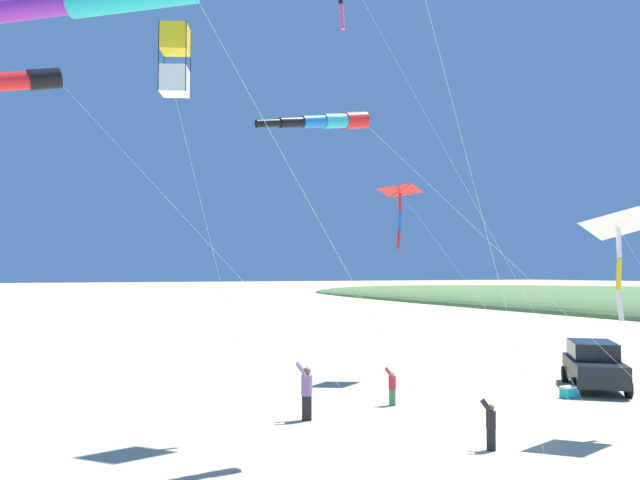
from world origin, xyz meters
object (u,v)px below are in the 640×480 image
object	(u,v)px
kite_windsock_rainbow_low_near	(329,122)
kite_box_striped_overhead	(175,60)
person_child_green_jacket	(392,385)
cooler_box	(569,392)
kite_windsock_magenta_far_left	(3,82)
parked_car	(594,365)
kite_delta_green_low_center	(617,225)
person_adult_flyer	(306,389)
person_child_grey_jacket	(491,423)
kite_windsock_long_streamer_right	(66,3)
kite_delta_purple_drifting	(399,191)

from	to	relation	value
kite_windsock_rainbow_low_near	kite_box_striped_overhead	world-z (taller)	kite_box_striped_overhead
kite_box_striped_overhead	person_child_green_jacket	bearing A→B (deg)	-158.91
cooler_box	person_child_green_jacket	distance (m)	6.87
person_child_green_jacket	kite_box_striped_overhead	world-z (taller)	kite_box_striped_overhead
cooler_box	kite_windsock_magenta_far_left	size ratio (longest dim) A/B	0.05
parked_car	kite_delta_green_low_center	xyz separation A→B (m)	(5.07, 5.26, 5.05)
person_adult_flyer	kite_box_striped_overhead	world-z (taller)	kite_box_striped_overhead
person_child_grey_jacket	kite_delta_green_low_center	size ratio (longest dim) A/B	0.20
person_child_grey_jacket	kite_windsock_long_streamer_right	size ratio (longest dim) A/B	0.10
person_adult_flyer	kite_windsock_magenta_far_left	distance (m)	15.82
person_child_green_jacket	kite_windsock_rainbow_low_near	distance (m)	10.01
kite_windsock_rainbow_low_near	kite_delta_green_low_center	distance (m)	9.07
person_adult_flyer	kite_delta_purple_drifting	xyz separation A→B (m)	(-7.28, -5.69, 7.32)
kite_windsock_long_streamer_right	kite_box_striped_overhead	bearing A→B (deg)	-141.15
kite_delta_purple_drifting	kite_windsock_magenta_far_left	bearing A→B (deg)	-6.90
person_child_grey_jacket	kite_box_striped_overhead	world-z (taller)	kite_box_striped_overhead
person_child_green_jacket	kite_windsock_magenta_far_left	bearing A→B (deg)	-29.17
person_adult_flyer	person_child_green_jacket	distance (m)	3.69
person_child_grey_jacket	kite_windsock_long_streamer_right	world-z (taller)	kite_windsock_long_streamer_right
cooler_box	kite_windsock_magenta_far_left	world-z (taller)	kite_windsock_magenta_far_left
person_child_grey_jacket	kite_box_striped_overhead	distance (m)	12.32
person_child_green_jacket	kite_delta_purple_drifting	world-z (taller)	kite_delta_purple_drifting
person_adult_flyer	kite_windsock_magenta_far_left	bearing A→B (deg)	-40.85
parked_car	kite_delta_purple_drifting	world-z (taller)	kite_delta_purple_drifting
kite_windsock_magenta_far_left	kite_box_striped_overhead	distance (m)	11.10
kite_box_striped_overhead	kite_delta_green_low_center	world-z (taller)	kite_box_striped_overhead
person_child_green_jacket	kite_windsock_rainbow_low_near	bearing A→B (deg)	42.10
person_adult_flyer	kite_windsock_long_streamer_right	distance (m)	12.71
person_child_grey_jacket	kite_box_striped_overhead	xyz separation A→B (m)	(7.75, -2.58, 9.22)
cooler_box	kite_box_striped_overhead	bearing A→B (deg)	5.75
person_child_green_jacket	kite_delta_green_low_center	distance (m)	8.98
person_child_green_jacket	kite_delta_purple_drifting	size ratio (longest dim) A/B	0.15
person_adult_flyer	person_child_green_jacket	size ratio (longest dim) A/B	1.38
person_adult_flyer	kite_delta_green_low_center	xyz separation A→B (m)	(-7.50, 5.45, 5.02)
kite_windsock_magenta_far_left	kite_delta_purple_drifting	distance (m)	16.58
person_child_green_jacket	kite_delta_green_low_center	size ratio (longest dim) A/B	0.20
person_adult_flyer	parked_car	bearing A→B (deg)	179.15
kite_delta_purple_drifting	kite_delta_green_low_center	world-z (taller)	kite_delta_purple_drifting
kite_windsock_magenta_far_left	kite_delta_purple_drifting	bearing A→B (deg)	173.10
cooler_box	kite_windsock_rainbow_low_near	world-z (taller)	kite_windsock_rainbow_low_near
person_child_grey_jacket	kite_delta_purple_drifting	size ratio (longest dim) A/B	0.15
person_child_grey_jacket	kite_windsock_rainbow_low_near	world-z (taller)	kite_windsock_rainbow_low_near
person_adult_flyer	person_child_green_jacket	bearing A→B (deg)	-169.21
cooler_box	kite_delta_green_low_center	size ratio (longest dim) A/B	0.10
kite_box_striped_overhead	kite_windsock_magenta_far_left	bearing A→B (deg)	-68.71
kite_windsock_long_streamer_right	kite_windsock_rainbow_low_near	size ratio (longest dim) A/B	0.93
kite_windsock_long_streamer_right	person_child_green_jacket	bearing A→B (deg)	-154.03
person_adult_flyer	kite_windsock_rainbow_low_near	world-z (taller)	kite_windsock_rainbow_low_near
cooler_box	kite_windsock_rainbow_low_near	distance (m)	14.20
person_adult_flyer	kite_windsock_long_streamer_right	xyz separation A→B (m)	(7.56, 4.75, 9.04)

